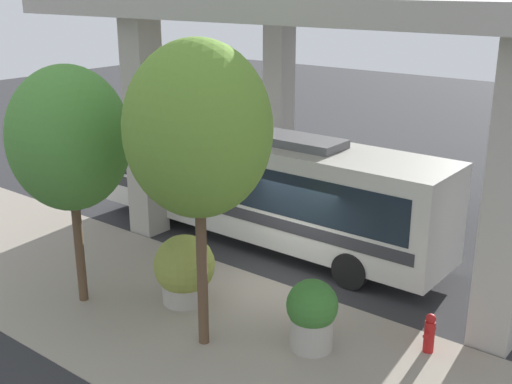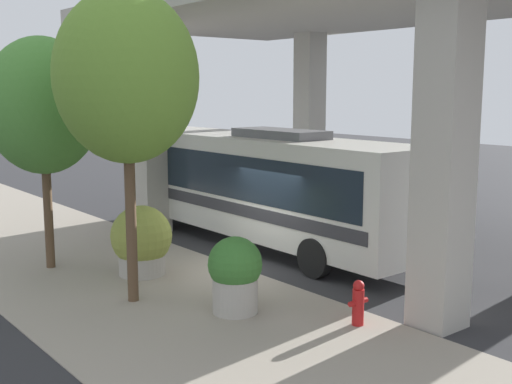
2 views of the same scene
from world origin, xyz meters
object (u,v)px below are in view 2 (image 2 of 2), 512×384
Objects in this scene: planter_front at (235,274)px; planter_middle at (142,241)px; street_tree_near at (127,77)px; street_tree_far at (43,106)px; bus at (254,181)px; fire_hydrant at (358,303)px.

planter_front is 3.69m from planter_middle.
street_tree_near reaches higher than street_tree_far.
street_tree_near reaches higher than planter_front.
street_tree_near is at bearing -154.38° from bus.
planter_front is 0.27× the size of street_tree_far.
bus is 1.77× the size of street_tree_near.
planter_middle is (-1.57, 5.78, 0.41)m from fire_hydrant.
planter_middle is at bearing 92.16° from planter_front.
fire_hydrant is 2.57m from planter_front.
fire_hydrant is at bearing -68.41° from street_tree_far.
street_tree_far is at bearing 106.23° from planter_front.
street_tree_near reaches higher than fire_hydrant.
street_tree_near is at bearing 122.87° from planter_front.
fire_hydrant is 0.57× the size of planter_front.
bus is 7.44m from fire_hydrant.
bus is at bearing 12.44° from planter_middle.
street_tree_near is 1.13× the size of street_tree_far.
planter_front is (-4.23, -4.65, -1.05)m from bus.
fire_hydrant is 0.16× the size of street_tree_far.
fire_hydrant is 9.25m from street_tree_far.
planter_middle is 0.26× the size of street_tree_near.
bus reaches higher than planter_front.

